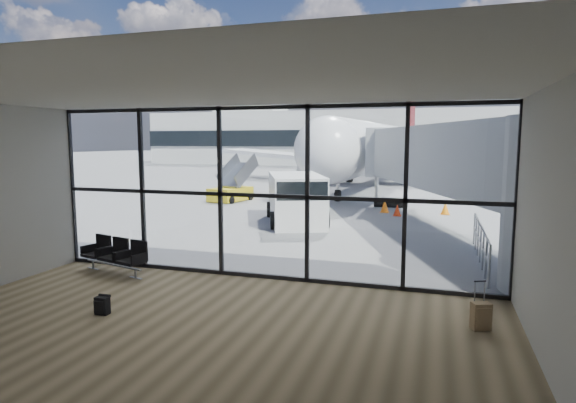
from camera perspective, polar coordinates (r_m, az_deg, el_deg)
The scene contains 22 objects.
ground at distance 51.90m, azimuth 12.61°, elevation 3.03°, with size 220.00×220.00×0.00m, color slate.
lounge_shell at distance 8.11m, azimuth -14.96°, elevation 0.22°, with size 12.02×8.01×4.51m.
glass_curtain_wall at distance 12.45m, azimuth -3.03°, elevation 0.93°, with size 12.10×0.12×4.50m.
jet_bridge at distance 18.69m, azimuth 19.21°, elevation 4.21°, with size 8.00×16.50×4.33m.
apron_railing at distance 15.42m, azimuth 21.89°, elevation -4.11°, with size 0.06×5.46×1.11m.
far_terminal at distance 73.73m, azimuth 13.71°, elevation 7.45°, with size 80.00×12.20×11.00m.
tree_0 at distance 97.06m, azimuth -13.25°, elevation 7.59°, with size 4.95×4.95×7.12m.
tree_1 at distance 94.17m, azimuth -10.09°, elevation 8.07°, with size 5.61×5.61×8.07m.
tree_2 at distance 91.57m, azimuth -6.73°, elevation 8.55°, with size 6.27×6.27×9.03m.
tree_3 at distance 89.27m, azimuth -3.16°, elevation 7.83°, with size 4.95×4.95×7.12m.
tree_4 at distance 87.36m, azimuth 0.56°, elevation 8.26°, with size 5.61×5.61×8.07m.
tree_5 at distance 85.83m, azimuth 4.44°, elevation 8.67°, with size 6.27×6.27×9.03m.
seating_row at distance 14.08m, azimuth -19.66°, elevation -5.84°, with size 2.17×1.10×0.96m.
backpack at distance 10.94m, azimuth -21.17°, elevation -11.41°, with size 0.28×0.26×0.42m.
suitcase at distance 10.12m, azimuth 21.92°, elevation -12.47°, with size 0.40×0.34×0.95m.
airliner at distance 43.20m, azimuth 11.40°, elevation 6.27°, with size 33.22×38.55×9.93m.
service_van at distance 21.12m, azimuth 0.97°, elevation 0.37°, with size 3.85×5.36×2.14m.
belt_loader at distance 36.97m, azimuth 2.62°, elevation 2.49°, with size 2.48×3.99×1.74m.
mobile_stairs at distance 29.22m, azimuth -6.73°, elevation 1.12°, with size 2.20×3.45×2.26m.
traffic_cone_a at distance 23.87m, azimuth 12.82°, elevation -1.04°, with size 0.39×0.39×0.56m.
traffic_cone_b at distance 24.89m, azimuth 11.40°, elevation -0.58°, with size 0.45×0.45×0.64m.
traffic_cone_c at distance 24.99m, azimuth 18.14°, elevation -0.78°, with size 0.44×0.44×0.62m.
Camera 1 is at (4.32, -11.59, 3.60)m, focal length 30.00 mm.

